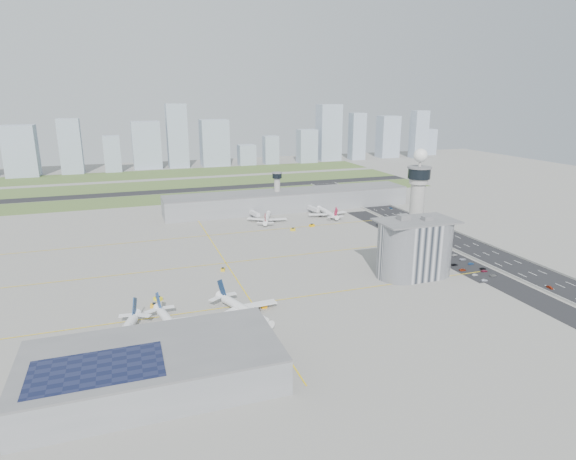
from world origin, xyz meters
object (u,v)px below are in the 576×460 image
object	(u,v)px
tug_1	(158,298)
car_lot_0	(484,280)
control_tower	(417,198)
car_lot_3	(454,265)
car_hw_1	(444,234)
jet_bridge_near_0	(79,358)
car_lot_5	(441,258)
airplane_far_a	(267,215)
jet_bridge_far_1	(309,209)
secondary_tower	(277,188)
car_lot_6	(493,275)
car_lot_4	(446,261)
car_hw_4	(345,196)
tug_5	(312,225)
airplane_near_b	(171,319)
car_lot_2	(463,270)
jet_bridge_near_1	(164,345)
car_lot_8	(483,269)
car_lot_10	(463,259)
car_lot_11	(455,255)
tug_2	(264,305)
tug_0	(154,305)
jet_bridge_near_2	(241,332)
tug_3	(223,269)
car_lot_1	(475,275)
tug_4	(293,229)
admin_building	(415,248)
airplane_near_a	(121,330)
airplane_far_b	(327,210)
airplane_near_c	(244,304)
car_hw_0	(550,287)
jet_bridge_far_0	(251,213)
car_lot_7	(484,271)
car_hw_2	(391,208)

from	to	relation	value
tug_1	car_lot_0	bearing A→B (deg)	-53.27
control_tower	tug_1	distance (m)	158.43
car_lot_3	car_hw_1	size ratio (longest dim) A/B	1.20
jet_bridge_near_0	car_lot_5	xyz separation A→B (m)	(195.88, 56.54, -2.21)
airplane_far_a	jet_bridge_far_1	size ratio (longest dim) A/B	2.60
car_lot_3	car_hw_1	world-z (taller)	car_lot_3
secondary_tower	car_lot_6	world-z (taller)	secondary_tower
car_lot_4	car_hw_4	distance (m)	193.98
tug_5	airplane_near_b	bearing A→B (deg)	-55.17
car_lot_5	car_lot_6	size ratio (longest dim) A/B	0.99
jet_bridge_near_0	car_lot_2	size ratio (longest dim) A/B	3.55
jet_bridge_near_1	car_lot_8	xyz separation A→B (m)	(176.87, 33.38, -2.24)
car_lot_10	car_lot_11	xyz separation A→B (m)	(0.30, 8.10, 0.06)
tug_2	car_lot_0	distance (m)	118.75
tug_0	tug_1	distance (m)	7.64
control_tower	car_lot_11	distance (m)	42.28
control_tower	jet_bridge_near_2	world-z (taller)	control_tower
tug_3	car_lot_5	bearing A→B (deg)	-171.80
control_tower	tug_2	size ratio (longest dim) A/B	18.00
tug_0	car_lot_1	world-z (taller)	tug_0
jet_bridge_near_2	car_lot_6	bearing A→B (deg)	-70.91
tug_4	car_lot_10	xyz separation A→B (m)	(73.59, -93.57, -0.48)
secondary_tower	admin_building	bearing A→B (deg)	-82.71
tug_5	car_lot_2	xyz separation A→B (m)	(44.65, -114.30, -0.49)
car_lot_0	car_hw_4	xyz separation A→B (m)	(26.62, 223.76, 0.02)
airplane_near_b	car_lot_10	distance (m)	175.82
airplane_near_a	jet_bridge_far_1	size ratio (longest dim) A/B	2.85
tug_3	tug_4	xyz separation A→B (m)	(64.43, 64.67, 0.14)
jet_bridge_near_2	tug_3	bearing A→B (deg)	3.64
tug_4	tug_5	world-z (taller)	tug_4
control_tower	tug_3	bearing A→B (deg)	175.00
airplane_near_a	jet_bridge_near_2	distance (m)	46.88
admin_building	secondary_tower	bearing A→B (deg)	97.29
airplane_far_b	tug_5	xyz separation A→B (m)	(-23.46, -25.33, -4.33)
secondary_tower	car_lot_3	size ratio (longest dim) A/B	8.12
airplane_near_c	car_lot_11	bearing A→B (deg)	84.70
airplane_near_a	car_hw_0	bearing A→B (deg)	105.76
jet_bridge_far_0	car_lot_5	xyz separation A→B (m)	(80.88, -136.46, -2.21)
car_lot_7	car_hw_2	size ratio (longest dim) A/B	0.91
car_lot_4	car_lot_7	world-z (taller)	car_lot_4
car_lot_4	car_lot_6	distance (m)	29.11
car_lot_10	car_lot_2	bearing A→B (deg)	147.44
jet_bridge_near_0	airplane_far_b	bearing A→B (deg)	-34.78
car_lot_11	car_hw_0	xyz separation A→B (m)	(12.84, -58.39, 0.00)
jet_bridge_near_1	car_lot_11	bearing A→B (deg)	-61.76
tug_2	car_lot_7	bearing A→B (deg)	-172.49
control_tower	car_lot_5	distance (m)	38.17
jet_bridge_far_1	car_lot_7	world-z (taller)	jet_bridge_far_1
tug_5	car_lot_6	distance (m)	137.93
tug_5	car_hw_1	world-z (taller)	tug_5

